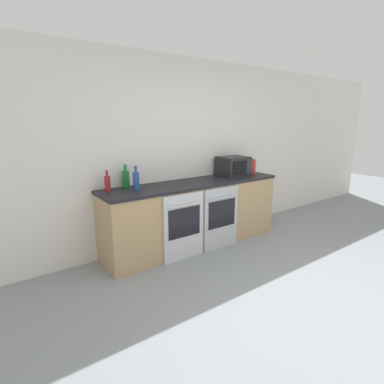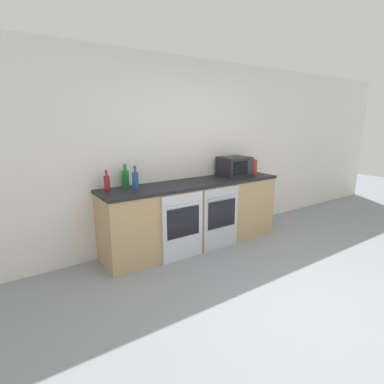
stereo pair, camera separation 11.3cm
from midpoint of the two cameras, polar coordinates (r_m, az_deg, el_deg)
ground_plane at (r=3.25m, az=20.99°, el=-19.96°), size 16.00×16.00×0.00m
wall_back at (r=4.35m, az=-2.85°, el=7.54°), size 10.00×0.06×2.60m
counter_back at (r=4.25m, az=-0.29°, el=-4.14°), size 2.66×0.62×0.92m
oven_left at (r=3.80m, az=-2.41°, el=-6.63°), size 0.59×0.06×0.87m
oven_right at (r=4.16m, az=4.80°, el=-4.89°), size 0.59×0.06×0.87m
microwave at (r=4.67m, az=7.14°, el=4.93°), size 0.45×0.37×0.29m
bottle_green at (r=3.86m, az=-13.31°, el=2.50°), size 0.09×0.09×0.29m
bottle_blue at (r=3.73m, az=-11.46°, el=2.20°), size 0.08×0.08×0.29m
bottle_red at (r=3.73m, az=-16.65°, el=1.65°), size 0.07×0.07×0.25m
kettle at (r=4.86m, az=10.54°, el=4.77°), size 0.14×0.14×0.24m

